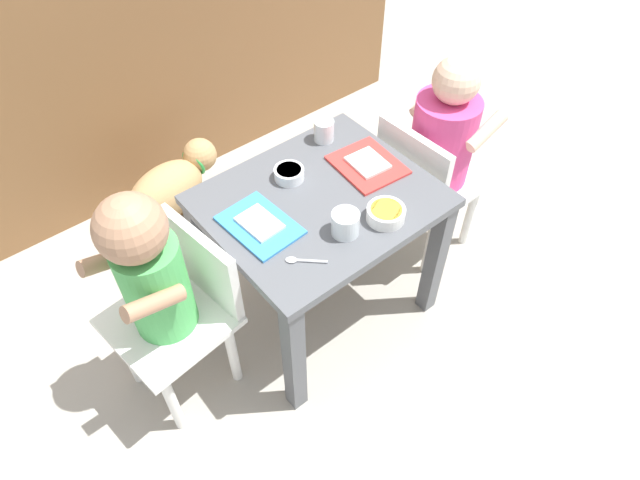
% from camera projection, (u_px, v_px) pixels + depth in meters
% --- Properties ---
extents(ground_plane, '(7.00, 7.00, 0.00)m').
position_uv_depth(ground_plane, '(320.00, 304.00, 1.79)').
color(ground_plane, '#9E998E').
extents(kitchen_cabinet_back, '(2.08, 0.34, 1.02)m').
position_uv_depth(kitchen_cabinet_back, '(137.00, 35.00, 1.93)').
color(kitchen_cabinet_back, brown).
rests_on(kitchen_cabinet_back, ground).
extents(dining_table, '(0.58, 0.49, 0.47)m').
position_uv_depth(dining_table, '(320.00, 221.00, 1.51)').
color(dining_table, '#515459').
rests_on(dining_table, ground).
extents(seated_child_left, '(0.31, 0.31, 0.71)m').
position_uv_depth(seated_child_left, '(158.00, 279.00, 1.28)').
color(seated_child_left, white).
rests_on(seated_child_left, ground).
extents(seated_child_right, '(0.29, 0.29, 0.70)m').
position_uv_depth(seated_child_right, '(440.00, 142.00, 1.65)').
color(seated_child_right, white).
rests_on(seated_child_right, ground).
extents(dog, '(0.40, 0.24, 0.29)m').
position_uv_depth(dog, '(171.00, 188.00, 1.88)').
color(dog, tan).
rests_on(dog, ground).
extents(food_tray_left, '(0.15, 0.21, 0.02)m').
position_uv_depth(food_tray_left, '(260.00, 225.00, 1.37)').
color(food_tray_left, '#388CD8').
rests_on(food_tray_left, dining_table).
extents(food_tray_right, '(0.18, 0.20, 0.02)m').
position_uv_depth(food_tray_right, '(368.00, 164.00, 1.52)').
color(food_tray_right, red).
rests_on(food_tray_right, dining_table).
extents(water_cup_left, '(0.07, 0.07, 0.06)m').
position_uv_depth(water_cup_left, '(345.00, 225.00, 1.34)').
color(water_cup_left, white).
rests_on(water_cup_left, dining_table).
extents(water_cup_right, '(0.06, 0.06, 0.06)m').
position_uv_depth(water_cup_right, '(324.00, 132.00, 1.58)').
color(water_cup_right, white).
rests_on(water_cup_right, dining_table).
extents(veggie_bowl_near, '(0.08, 0.08, 0.03)m').
position_uv_depth(veggie_bowl_near, '(289.00, 173.00, 1.48)').
color(veggie_bowl_near, white).
rests_on(veggie_bowl_near, dining_table).
extents(veggie_bowl_far, '(0.10, 0.10, 0.03)m').
position_uv_depth(veggie_bowl_far, '(386.00, 213.00, 1.38)').
color(veggie_bowl_far, white).
rests_on(veggie_bowl_far, dining_table).
extents(spoon_by_left_tray, '(0.08, 0.08, 0.01)m').
position_uv_depth(spoon_by_left_tray, '(302.00, 260.00, 1.29)').
color(spoon_by_left_tray, silver).
rests_on(spoon_by_left_tray, dining_table).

